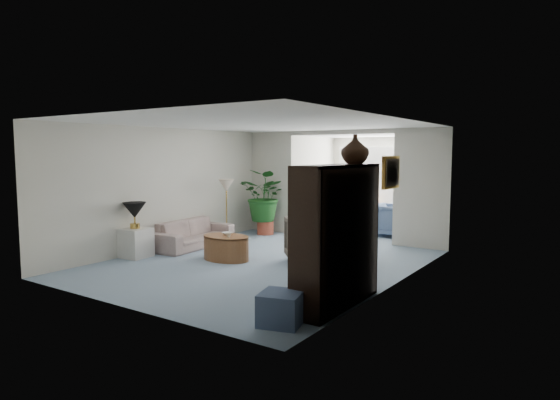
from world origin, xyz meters
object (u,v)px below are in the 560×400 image
Objects in this scene: wingback_chair at (312,240)px; sunroom_chair_blue at (390,220)px; floor_lamp at (226,185)px; ottoman at (281,308)px; entertainment_cabinet at (337,236)px; cabinet_urn at (355,149)px; plant_pot at (265,228)px; end_table at (135,243)px; table_lamp at (134,210)px; coffee_bowl at (227,234)px; side_table_dark at (354,248)px; sofa at (193,234)px; coffee_cup at (229,235)px; framed_picture at (392,172)px; coffee_table at (226,248)px; sunroom_table at (373,219)px; sunroom_chair_maroon at (334,216)px.

sunroom_chair_blue is (0.09, 3.53, -0.03)m from wingback_chair.
ottoman is at bearing -43.15° from floor_lamp.
entertainment_cabinet is at bearing 78.96° from ottoman.
plant_pot is at bearing 139.29° from cabinet_urn.
ottoman is (4.33, -1.45, -0.09)m from end_table.
table_lamp is 0.48× the size of wingback_chair.
side_table_dark is (2.20, 0.88, -0.17)m from coffee_bowl.
sofa is at bearing 145.89° from ottoman.
side_table_dark is (0.70, 0.30, -0.12)m from wingback_chair.
floor_lamp is at bearing 130.85° from coffee_bowl.
coffee_cup is at bearing -66.79° from plant_pot.
coffee_bowl is 3.67m from ottoman.
framed_picture is 0.53× the size of coffee_table.
sunroom_chair_blue is 1.63× the size of sunroom_table.
coffee_table is at bearing 164.36° from sunroom_chair_blue.
plant_pot is (-1.20, 2.79, -0.33)m from coffee_cup.
wingback_chair reaches higher than coffee_cup.
end_table is at bearing 152.58° from sunroom_chair_blue.
floor_lamp is at bearing 136.84° from sunroom_chair_blue.
framed_picture is at bearing 73.42° from cabinet_urn.
coffee_table is 4.48m from sunroom_chair_blue.
plant_pot is at bearing 81.42° from end_table.
framed_picture is 0.59× the size of sunroom_chair_blue.
ottoman is (4.09, -3.83, -1.06)m from floor_lamp.
cabinet_urn is (4.53, 0.05, 1.13)m from table_lamp.
cabinet_urn reaches higher than sunroom_chair_maroon.
coffee_table is 0.32m from coffee_cup.
cabinet_urn is 0.50× the size of sunroom_chair_maroon.
sofa is 1.42m from floor_lamp.
sunroom_chair_maroon is at bearing 62.42° from floor_lamp.
end_table is at bearing -98.58° from plant_pot.
coffee_table is 1.57× the size of side_table_dark.
framed_picture reaches higher than table_lamp.
framed_picture is at bearing 79.41° from ottoman.
sofa is 3.52× the size of end_table.
cabinet_urn is (2.80, -0.65, 1.54)m from coffee_cup.
sofa reaches higher than plant_pot.
coffee_table is at bearing 146.31° from coffee_cup.
coffee_table is 1.61m from wingback_chair.
entertainment_cabinet is 4.59× the size of plant_pot.
framed_picture reaches higher than entertainment_cabinet.
plant_pot is at bearing 81.42° from table_lamp.
framed_picture is 1.06× the size of ottoman.
end_table is 0.30× the size of entertainment_cabinet.
wingback_chair is 3.22m from plant_pot.
plant_pot is (-4.23, 2.67, -1.54)m from framed_picture.
table_lamp is 4.67m from cabinet_urn.
plant_pot is 2.91m from sunroom_table.
framed_picture is 0.83× the size of side_table_dark.
framed_picture reaches higher than wingback_chair.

